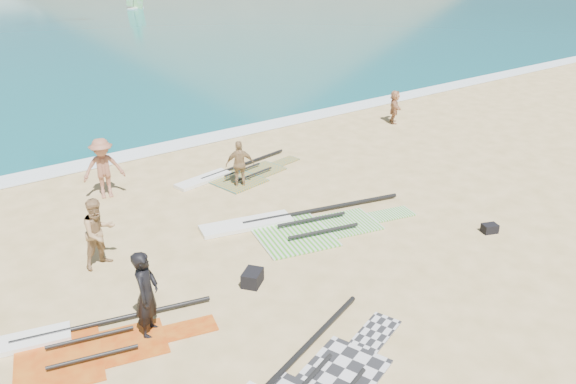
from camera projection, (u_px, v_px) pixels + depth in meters
ground at (392, 279)px, 13.96m from camera, size 300.00×300.00×0.00m
surf_line at (174, 146)px, 23.00m from camera, size 300.00×1.20×0.04m
rig_green at (295, 224)px, 16.54m from camera, size 6.43×3.27×0.21m
rig_orange at (233, 175)px, 20.02m from camera, size 5.12×2.44×0.20m
rig_red at (69, 345)px, 11.58m from camera, size 5.19×2.66×0.20m
gear_bag_near at (252, 278)px, 13.66m from camera, size 0.70×0.67×0.36m
gear_bag_far at (490, 228)px, 16.13m from camera, size 0.51×0.44×0.26m
person_wetsuit at (147, 294)px, 11.60m from camera, size 0.84×0.86×1.99m
beachgoer_left at (99, 233)px, 14.19m from camera, size 1.05×0.90×1.87m
beachgoer_mid at (103, 168)px, 18.05m from camera, size 1.43×1.02×2.01m
beachgoer_back at (240, 164)px, 18.90m from camera, size 1.04×0.76×1.63m
beachgoer_right at (394, 107)px, 25.73m from camera, size 1.25×1.36×1.52m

